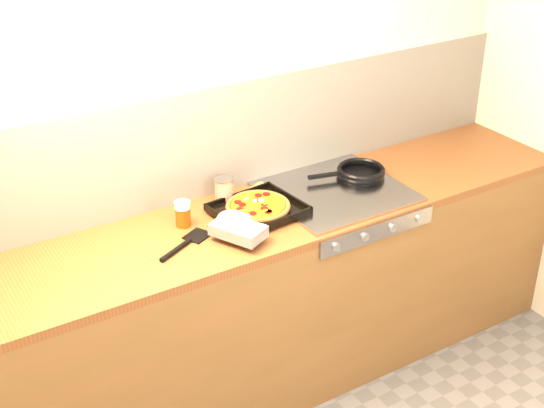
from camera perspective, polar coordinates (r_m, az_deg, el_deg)
room_shell at (r=3.33m, az=-4.28°, el=4.74°), size 3.20×3.20×3.20m
counter_run at (r=3.45m, az=-1.59°, el=-7.62°), size 3.20×0.62×0.90m
stovetop at (r=3.43m, az=4.80°, el=0.93°), size 0.60×0.56×0.02m
pizza_on_tray at (r=3.17m, az=-1.55°, el=-0.67°), size 0.47×0.44×0.06m
frying_pan at (r=3.55m, az=6.64°, el=2.41°), size 0.39×0.27×0.04m
tomato_can at (r=3.31m, az=-3.63°, el=1.00°), size 0.09×0.09×0.12m
juice_glass at (r=3.15m, az=-6.73°, el=-0.72°), size 0.08×0.08×0.11m
wooden_spoon at (r=3.41m, az=-1.94°, el=0.96°), size 0.29×0.12×0.02m
black_spatula at (r=3.03m, az=-6.57°, el=-3.01°), size 0.28×0.17×0.02m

